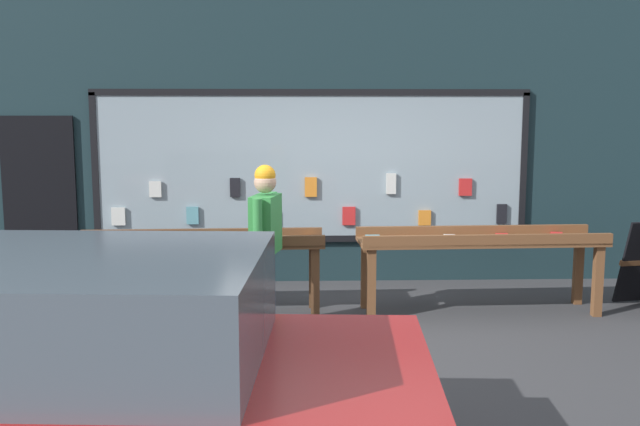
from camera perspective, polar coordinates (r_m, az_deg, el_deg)
The scene contains 7 objects.
ground_plane at distance 6.96m, azimuth 2.11°, elevation -9.87°, with size 40.00×40.00×0.00m, color #38383A.
shopfront_facade at distance 9.01m, azimuth 0.75°, elevation 5.46°, with size 8.79×0.29×3.51m.
display_table_left at distance 7.64m, azimuth -9.55°, elevation -2.86°, with size 2.62×0.64×0.88m.
display_table_right at distance 7.82m, azimuth 12.66°, elevation -2.60°, with size 2.63×0.74×0.90m.
person_browsing at distance 6.91m, azimuth -4.37°, elevation -1.82°, with size 0.31×0.64×1.65m.
small_dog at distance 6.89m, azimuth -8.57°, elevation -7.67°, with size 0.26×0.53×0.41m.
parked_car at distance 4.14m, azimuth -20.99°, elevation -12.29°, with size 4.19×2.16×1.41m.
Camera 1 is at (-0.47, -6.60, 2.15)m, focal length 40.00 mm.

